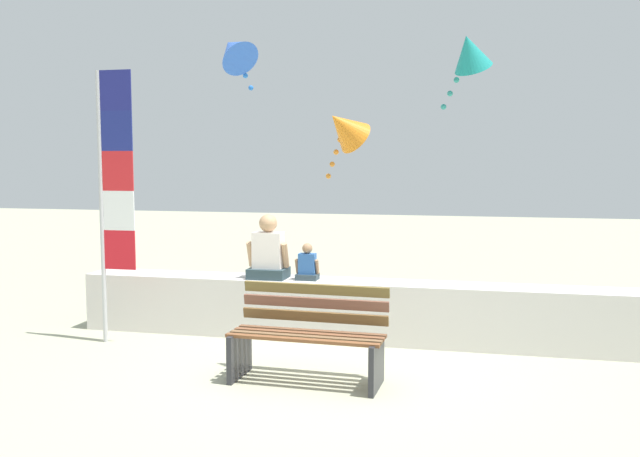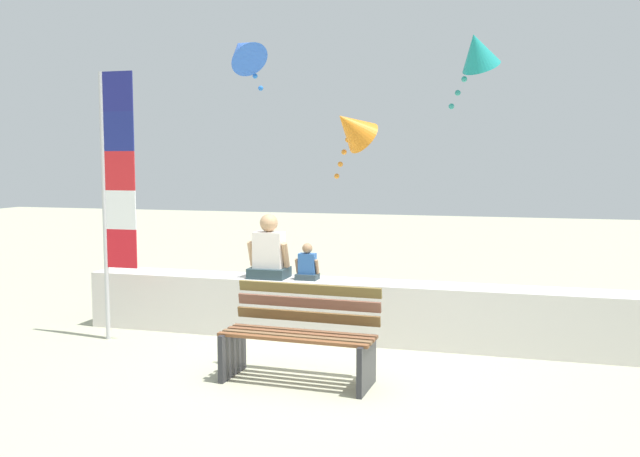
% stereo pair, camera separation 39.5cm
% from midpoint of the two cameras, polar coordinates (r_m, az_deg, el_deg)
% --- Properties ---
extents(ground_plane, '(40.00, 40.00, 0.00)m').
position_cam_midpoint_polar(ground_plane, '(6.96, 1.92, -11.67)').
color(ground_plane, '#ACAD8F').
extents(seawall_ledge, '(6.53, 0.53, 0.69)m').
position_cam_midpoint_polar(seawall_ledge, '(8.03, 4.05, -6.80)').
color(seawall_ledge, silver).
rests_on(seawall_ledge, ground).
extents(park_bench, '(1.47, 0.67, 0.88)m').
position_cam_midpoint_polar(park_bench, '(6.55, 0.09, -9.05)').
color(park_bench, brown).
rests_on(park_bench, ground).
extents(person_adult, '(0.50, 0.36, 0.76)m').
position_cam_midpoint_polar(person_adult, '(8.14, -2.86, -2.04)').
color(person_adult, '#2A3E46').
rests_on(person_adult, seawall_ledge).
extents(person_child, '(0.28, 0.21, 0.43)m').
position_cam_midpoint_polar(person_child, '(8.02, 0.35, -3.08)').
color(person_child, '#2D3E45').
rests_on(person_child, seawall_ledge).
extents(flag_banner, '(0.43, 0.05, 3.07)m').
position_cam_midpoint_polar(flag_banner, '(8.11, -15.34, 3.53)').
color(flag_banner, '#B7B7BC').
rests_on(flag_banner, ground).
extents(kite_blue, '(0.95, 0.92, 0.96)m').
position_cam_midpoint_polar(kite_blue, '(10.92, -5.27, 14.39)').
color(kite_blue, blue).
extents(kite_teal, '(0.79, 0.86, 1.09)m').
position_cam_midpoint_polar(kite_teal, '(9.89, 14.04, 14.04)').
color(kite_teal, teal).
extents(kite_orange, '(0.92, 0.93, 1.14)m').
position_cam_midpoint_polar(kite_orange, '(10.15, 3.75, 8.35)').
color(kite_orange, orange).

